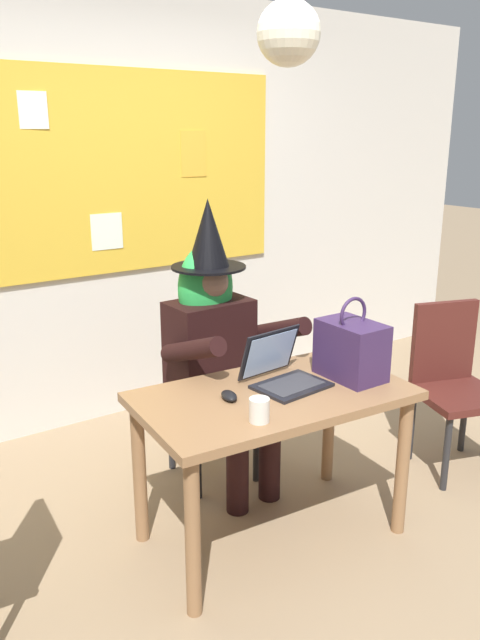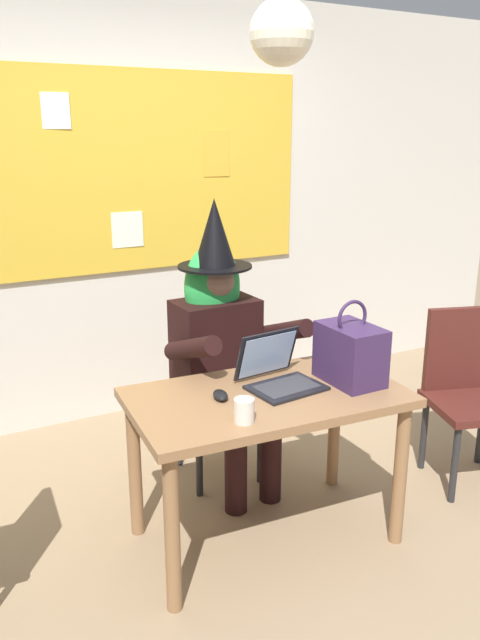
{
  "view_description": "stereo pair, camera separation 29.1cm",
  "coord_description": "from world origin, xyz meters",
  "px_view_note": "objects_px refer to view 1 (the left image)",
  "views": [
    {
      "loc": [
        -1.48,
        -1.96,
        1.79
      ],
      "look_at": [
        0.09,
        0.34,
        0.96
      ],
      "focal_mm": 35.5,
      "sensor_mm": 36.0,
      "label": 1
    },
    {
      "loc": [
        -1.24,
        -2.11,
        1.79
      ],
      "look_at": [
        0.09,
        0.34,
        0.96
      ],
      "focal_mm": 35.5,
      "sensor_mm": 36.0,
      "label": 2
    }
  ],
  "objects_px": {
    "person_costumed": "(216,336)",
    "computer_mouse": "(229,396)",
    "laptop": "(283,373)",
    "coffee_mug": "(259,410)",
    "handbag": "(351,349)",
    "chair_extra_corner": "(452,377)",
    "chair_at_desk": "(206,383)",
    "desk_main": "(273,414)"
  },
  "relations": [
    {
      "from": "computer_mouse",
      "to": "handbag",
      "type": "distance_m",
      "value": 0.62
    },
    {
      "from": "desk_main",
      "to": "handbag",
      "type": "xyz_separation_m",
      "value": [
        0.39,
        -0.06,
        0.24
      ]
    },
    {
      "from": "chair_at_desk",
      "to": "handbag",
      "type": "xyz_separation_m",
      "value": [
        0.32,
        -0.75,
        0.34
      ]
    },
    {
      "from": "handbag",
      "to": "chair_extra_corner",
      "type": "distance_m",
      "value": 0.89
    },
    {
      "from": "chair_at_desk",
      "to": "computer_mouse",
      "type": "bearing_deg",
      "value": -17.71
    },
    {
      "from": "coffee_mug",
      "to": "computer_mouse",
      "type": "bearing_deg",
      "value": 85.75
    },
    {
      "from": "handbag",
      "to": "chair_extra_corner",
      "type": "relative_size",
      "value": 0.42
    },
    {
      "from": "laptop",
      "to": "chair_extra_corner",
      "type": "distance_m",
      "value": 1.15
    },
    {
      "from": "desk_main",
      "to": "person_costumed",
      "type": "height_order",
      "value": "person_costumed"
    },
    {
      "from": "desk_main",
      "to": "chair_extra_corner",
      "type": "bearing_deg",
      "value": -0.68
    },
    {
      "from": "computer_mouse",
      "to": "chair_extra_corner",
      "type": "relative_size",
      "value": 0.11
    },
    {
      "from": "person_costumed",
      "to": "computer_mouse",
      "type": "height_order",
      "value": "person_costumed"
    },
    {
      "from": "laptop",
      "to": "computer_mouse",
      "type": "relative_size",
      "value": 3.24
    },
    {
      "from": "chair_at_desk",
      "to": "chair_extra_corner",
      "type": "xyz_separation_m",
      "value": [
        1.14,
        -0.7,
        0.01
      ]
    },
    {
      "from": "chair_at_desk",
      "to": "person_costumed",
      "type": "height_order",
      "value": "person_costumed"
    },
    {
      "from": "chair_at_desk",
      "to": "laptop",
      "type": "height_order",
      "value": "laptop"
    },
    {
      "from": "chair_at_desk",
      "to": "computer_mouse",
      "type": "relative_size",
      "value": 8.66
    },
    {
      "from": "desk_main",
      "to": "person_costumed",
      "type": "relative_size",
      "value": 0.82
    },
    {
      "from": "coffee_mug",
      "to": "person_costumed",
      "type": "bearing_deg",
      "value": 69.31
    },
    {
      "from": "laptop",
      "to": "handbag",
      "type": "xyz_separation_m",
      "value": [
        0.3,
        -0.11,
        0.08
      ]
    },
    {
      "from": "handbag",
      "to": "coffee_mug",
      "type": "bearing_deg",
      "value": -167.32
    },
    {
      "from": "chair_at_desk",
      "to": "person_costumed",
      "type": "bearing_deg",
      "value": 2.82
    },
    {
      "from": "handbag",
      "to": "coffee_mug",
      "type": "xyz_separation_m",
      "value": [
        -0.61,
        -0.14,
        -0.09
      ]
    },
    {
      "from": "chair_at_desk",
      "to": "handbag",
      "type": "height_order",
      "value": "handbag"
    },
    {
      "from": "chair_at_desk",
      "to": "chair_extra_corner",
      "type": "distance_m",
      "value": 1.34
    },
    {
      "from": "chair_extra_corner",
      "to": "person_costumed",
      "type": "bearing_deg",
      "value": -98.73
    },
    {
      "from": "laptop",
      "to": "handbag",
      "type": "bearing_deg",
      "value": -25.71
    },
    {
      "from": "chair_at_desk",
      "to": "chair_extra_corner",
      "type": "relative_size",
      "value": 0.99
    },
    {
      "from": "laptop",
      "to": "coffee_mug",
      "type": "distance_m",
      "value": 0.4
    },
    {
      "from": "person_costumed",
      "to": "chair_extra_corner",
      "type": "relative_size",
      "value": 1.63
    },
    {
      "from": "desk_main",
      "to": "handbag",
      "type": "bearing_deg",
      "value": -8.64
    },
    {
      "from": "desk_main",
      "to": "person_costumed",
      "type": "distance_m",
      "value": 0.6
    },
    {
      "from": "handbag",
      "to": "coffee_mug",
      "type": "height_order",
      "value": "handbag"
    },
    {
      "from": "computer_mouse",
      "to": "handbag",
      "type": "height_order",
      "value": "handbag"
    },
    {
      "from": "person_costumed",
      "to": "computer_mouse",
      "type": "bearing_deg",
      "value": -29.25
    },
    {
      "from": "desk_main",
      "to": "handbag",
      "type": "height_order",
      "value": "handbag"
    },
    {
      "from": "desk_main",
      "to": "coffee_mug",
      "type": "xyz_separation_m",
      "value": [
        -0.22,
        -0.2,
        0.15
      ]
    },
    {
      "from": "laptop",
      "to": "coffee_mug",
      "type": "xyz_separation_m",
      "value": [
        -0.31,
        -0.25,
        -0.0
      ]
    },
    {
      "from": "computer_mouse",
      "to": "desk_main",
      "type": "bearing_deg",
      "value": 1.59
    },
    {
      "from": "chair_at_desk",
      "to": "laptop",
      "type": "distance_m",
      "value": 0.69
    },
    {
      "from": "person_costumed",
      "to": "handbag",
      "type": "distance_m",
      "value": 0.71
    },
    {
      "from": "computer_mouse",
      "to": "person_costumed",
      "type": "bearing_deg",
      "value": 75.71
    }
  ]
}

